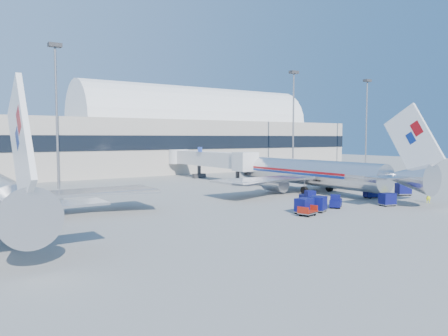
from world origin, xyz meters
TOP-DOWN VIEW (x-y plane):
  - ground at (0.00, 0.00)m, footprint 260.00×260.00m
  - terminal at (-13.60, 55.96)m, footprint 170.00×28.15m
  - airliner_main at (10.00, 4.51)m, footprint 32.00×37.26m
  - jetbridge_near at (7.60, 30.81)m, footprint 4.40×27.50m
  - mast_west at (-20.00, 30.00)m, footprint 2.00×1.20m
  - mast_east at (30.00, 30.00)m, footprint 2.00×1.20m
  - mast_far_east at (55.00, 30.00)m, footprint 2.00×1.20m
  - barrier_near at (18.00, 2.00)m, footprint 3.00×0.55m
  - barrier_mid at (21.30, 2.00)m, footprint 3.00×0.55m
  - barrier_far at (24.60, 2.00)m, footprint 3.00×0.55m
  - tug_lead at (1.74, -7.27)m, footprint 2.64×2.36m
  - tug_right at (12.06, -4.48)m, footprint 2.58×1.83m
  - tug_left at (1.50, -3.15)m, footprint 1.96×2.77m
  - cart_train_a at (-0.83, -6.79)m, footprint 2.09×1.93m
  - cart_train_b at (-1.97, -8.17)m, footprint 2.36×2.15m
  - cart_train_c at (-4.11, -8.14)m, footprint 2.11×1.76m
  - cart_solo_near at (7.82, -9.81)m, footprint 1.99×1.69m
  - cart_solo_far at (17.87, -5.22)m, footprint 2.38×2.18m
  - cart_open_red at (-4.71, -9.24)m, footprint 2.21×1.81m
  - ramp_worker at (14.17, -11.13)m, footprint 0.52×0.65m

SIDE VIEW (x-z plane):
  - ground at x=0.00m, z-range 0.00..0.00m
  - cart_open_red at x=-4.71m, z-range 0.11..0.63m
  - barrier_near at x=18.00m, z-range 0.00..0.90m
  - barrier_mid at x=21.30m, z-range 0.00..0.90m
  - barrier_far at x=24.60m, z-range 0.00..0.90m
  - tug_right at x=12.06m, z-range -0.07..1.46m
  - tug_lead at x=1.74m, z-range -0.07..1.49m
  - tug_left at x=1.50m, z-range -0.07..1.56m
  - ramp_worker at x=14.17m, z-range 0.00..1.57m
  - cart_train_a at x=-0.83m, z-range 0.05..1.53m
  - cart_solo_near at x=7.82m, z-range 0.05..1.56m
  - cart_train_c at x=-4.11m, z-range 0.06..1.71m
  - cart_train_b at x=-1.97m, z-range 0.06..1.74m
  - cart_solo_far at x=17.87m, z-range 0.06..1.76m
  - airliner_main at x=10.00m, z-range -3.11..8.96m
  - jetbridge_near at x=7.60m, z-range 0.80..7.05m
  - terminal at x=-13.60m, z-range -2.98..18.02m
  - mast_west at x=-20.00m, z-range 3.49..26.09m
  - mast_east at x=30.00m, z-range 3.49..26.09m
  - mast_far_east at x=55.00m, z-range 3.49..26.09m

